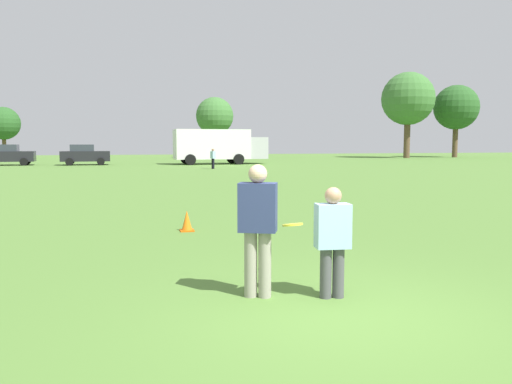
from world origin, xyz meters
TOP-DOWN VIEW (x-y plane):
  - ground_plane at (0.00, 0.00)m, footprint 157.59×157.59m
  - player_thrower at (-0.76, 0.93)m, footprint 0.57×0.45m
  - player_defender at (0.19, 0.66)m, footprint 0.47×0.30m
  - frisbee at (-0.35, 0.71)m, footprint 0.27×0.27m
  - traffic_cone at (-1.13, 6.25)m, footprint 0.32×0.32m
  - parked_car_center at (-12.75, 43.45)m, footprint 4.28×2.37m
  - parked_car_mid_right at (-6.30, 42.56)m, footprint 4.28×2.37m
  - box_truck at (5.57, 41.48)m, footprint 8.60×3.27m
  - bystander_sideline_watcher at (3.77, 33.42)m, footprint 0.37×0.48m
  - tree_center_elm at (-16.05, 57.28)m, footprint 3.65×3.65m
  - tree_east_birch at (7.95, 58.30)m, footprint 4.67×4.67m
  - tree_east_oak at (31.87, 53.66)m, footprint 6.65×6.65m
  - tree_far_east_pine at (39.51, 54.62)m, footprint 5.84×5.84m

SIDE VIEW (x-z plane):
  - ground_plane at x=0.00m, z-range 0.00..0.00m
  - traffic_cone at x=-1.13m, z-range -0.01..0.47m
  - player_defender at x=0.19m, z-range 0.08..1.56m
  - bystander_sideline_watcher at x=3.77m, z-range 0.10..1.64m
  - parked_car_center at x=-12.75m, z-range 0.01..1.83m
  - parked_car_mid_right at x=-6.30m, z-range 0.01..1.83m
  - frisbee at x=-0.35m, z-range 0.96..1.03m
  - player_thrower at x=-0.76m, z-range 0.11..1.88m
  - box_truck at x=5.57m, z-range 0.16..3.34m
  - tree_center_elm at x=-16.05m, z-range 1.12..7.05m
  - tree_east_birch at x=7.95m, z-range 1.42..9.00m
  - tree_far_east_pine at x=39.51m, z-range 1.78..11.28m
  - tree_east_oak at x=31.87m, z-range 2.03..12.83m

